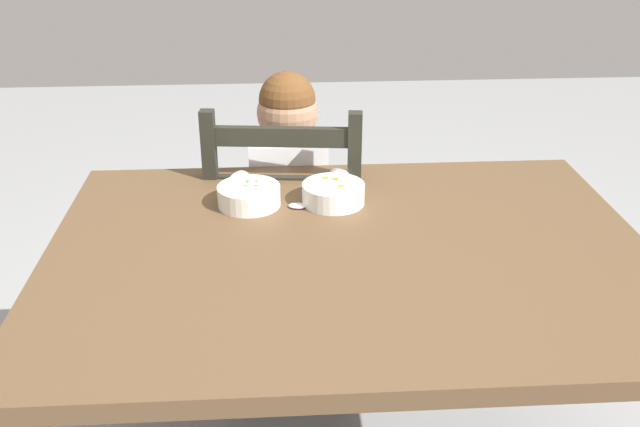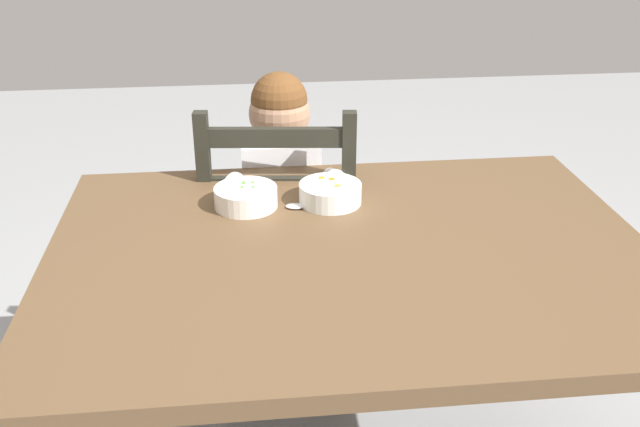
# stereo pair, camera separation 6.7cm
# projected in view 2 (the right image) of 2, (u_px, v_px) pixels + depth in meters

# --- Properties ---
(dining_table) EXTENTS (1.31, 0.97, 0.73)m
(dining_table) POSITION_uv_depth(u_px,v_px,m) (350.00, 285.00, 1.63)
(dining_table) COLOR brown
(dining_table) RESTS_ON ground
(dining_chair) EXTENTS (0.46, 0.46, 0.91)m
(dining_chair) POSITION_uv_depth(u_px,v_px,m) (281.00, 246.00, 2.17)
(dining_chair) COLOR black
(dining_chair) RESTS_ON ground
(child_figure) EXTENTS (0.32, 0.31, 0.98)m
(child_figure) POSITION_uv_depth(u_px,v_px,m) (282.00, 189.00, 2.08)
(child_figure) COLOR white
(child_figure) RESTS_ON ground
(bowl_of_peas) EXTENTS (0.15, 0.15, 0.05)m
(bowl_of_peas) POSITION_uv_depth(u_px,v_px,m) (246.00, 196.00, 1.76)
(bowl_of_peas) COLOR white
(bowl_of_peas) RESTS_ON dining_table
(bowl_of_carrots) EXTENTS (0.15, 0.15, 0.05)m
(bowl_of_carrots) POSITION_uv_depth(u_px,v_px,m) (330.00, 193.00, 1.78)
(bowl_of_carrots) COLOR white
(bowl_of_carrots) RESTS_ON dining_table
(spoon) EXTENTS (0.14, 0.04, 0.01)m
(spoon) POSITION_uv_depth(u_px,v_px,m) (303.00, 207.00, 1.76)
(spoon) COLOR silver
(spoon) RESTS_ON dining_table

